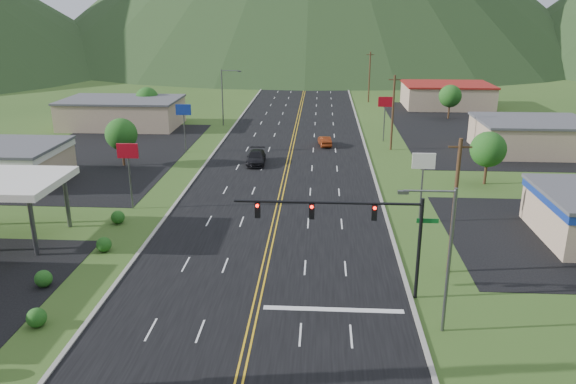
# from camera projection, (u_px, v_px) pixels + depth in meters

# --- Properties ---
(traffic_signal) EXTENTS (13.10, 0.43, 7.00)m
(traffic_signal) POSITION_uv_depth(u_px,v_px,m) (358.00, 222.00, 36.07)
(traffic_signal) COLOR black
(traffic_signal) RESTS_ON ground
(streetlight_east) EXTENTS (3.28, 0.25, 9.00)m
(streetlight_east) POSITION_uv_depth(u_px,v_px,m) (444.00, 251.00, 32.07)
(streetlight_east) COLOR #59595E
(streetlight_east) RESTS_ON ground
(streetlight_west) EXTENTS (3.28, 0.25, 9.00)m
(streetlight_west) POSITION_uv_depth(u_px,v_px,m) (224.00, 93.00, 90.22)
(streetlight_west) COLOR #59595E
(streetlight_west) RESTS_ON ground
(building_west_far) EXTENTS (18.40, 11.40, 4.50)m
(building_west_far) POSITION_uv_depth(u_px,v_px,m) (122.00, 113.00, 90.17)
(building_west_far) COLOR tan
(building_west_far) RESTS_ON ground
(building_east_mid) EXTENTS (14.40, 11.40, 4.30)m
(building_east_mid) POSITION_uv_depth(u_px,v_px,m) (532.00, 136.00, 74.48)
(building_east_mid) COLOR tan
(building_east_mid) RESTS_ON ground
(building_east_far) EXTENTS (16.40, 12.40, 4.50)m
(building_east_far) POSITION_uv_depth(u_px,v_px,m) (447.00, 95.00, 107.84)
(building_east_far) COLOR tan
(building_east_far) RESTS_ON ground
(pole_sign_west_a) EXTENTS (2.00, 0.18, 6.40)m
(pole_sign_west_a) POSITION_uv_depth(u_px,v_px,m) (128.00, 158.00, 52.49)
(pole_sign_west_a) COLOR #59595E
(pole_sign_west_a) RESTS_ON ground
(pole_sign_west_b) EXTENTS (2.00, 0.18, 6.40)m
(pole_sign_west_b) POSITION_uv_depth(u_px,v_px,m) (184.00, 115.00, 73.33)
(pole_sign_west_b) COLOR #59595E
(pole_sign_west_b) RESTS_ON ground
(pole_sign_east_a) EXTENTS (2.00, 0.18, 6.40)m
(pole_sign_east_a) POSITION_uv_depth(u_px,v_px,m) (423.00, 168.00, 49.06)
(pole_sign_east_a) COLOR #59595E
(pole_sign_east_a) RESTS_ON ground
(pole_sign_east_b) EXTENTS (2.00, 0.18, 6.40)m
(pole_sign_east_b) POSITION_uv_depth(u_px,v_px,m) (385.00, 106.00, 79.38)
(pole_sign_east_b) COLOR #59595E
(pole_sign_east_b) RESTS_ON ground
(tree_west_a) EXTENTS (3.84, 3.84, 5.82)m
(tree_west_a) POSITION_uv_depth(u_px,v_px,m) (121.00, 134.00, 67.41)
(tree_west_a) COLOR #382314
(tree_west_a) RESTS_ON ground
(tree_west_b) EXTENTS (3.84, 3.84, 5.82)m
(tree_west_b) POSITION_uv_depth(u_px,v_px,m) (147.00, 99.00, 93.27)
(tree_west_b) COLOR #382314
(tree_west_b) RESTS_ON ground
(tree_east_a) EXTENTS (3.84, 3.84, 5.82)m
(tree_east_a) POSITION_uv_depth(u_px,v_px,m) (488.00, 149.00, 60.29)
(tree_east_a) COLOR #382314
(tree_east_a) RESTS_ON ground
(tree_east_b) EXTENTS (3.84, 3.84, 5.82)m
(tree_east_b) POSITION_uv_depth(u_px,v_px,m) (450.00, 96.00, 96.07)
(tree_east_b) COLOR #382314
(tree_east_b) RESTS_ON ground
(utility_pole_a) EXTENTS (1.60, 0.28, 10.00)m
(utility_pole_a) POSITION_uv_depth(u_px,v_px,m) (454.00, 206.00, 39.54)
(utility_pole_a) COLOR #382314
(utility_pole_a) RESTS_ON ground
(utility_pole_b) EXTENTS (1.60, 0.28, 10.00)m
(utility_pole_b) POSITION_uv_depth(u_px,v_px,m) (393.00, 112.00, 74.59)
(utility_pole_b) COLOR #382314
(utility_pole_b) RESTS_ON ground
(utility_pole_c) EXTENTS (1.60, 0.28, 10.00)m
(utility_pole_c) POSITION_uv_depth(u_px,v_px,m) (369.00, 77.00, 112.49)
(utility_pole_c) COLOR #382314
(utility_pole_c) RESTS_ON ground
(utility_pole_d) EXTENTS (1.60, 0.28, 10.00)m
(utility_pole_d) POSITION_uv_depth(u_px,v_px,m) (358.00, 59.00, 150.39)
(utility_pole_d) COLOR #382314
(utility_pole_d) RESTS_ON ground
(car_dark_mid) EXTENTS (2.41, 5.51, 1.58)m
(car_dark_mid) POSITION_uv_depth(u_px,v_px,m) (256.00, 158.00, 69.01)
(car_dark_mid) COLOR black
(car_dark_mid) RESTS_ON ground
(car_red_far) EXTENTS (2.03, 4.27, 1.35)m
(car_red_far) POSITION_uv_depth(u_px,v_px,m) (325.00, 141.00, 78.01)
(car_red_far) COLOR maroon
(car_red_far) RESTS_ON ground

